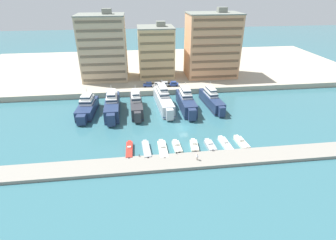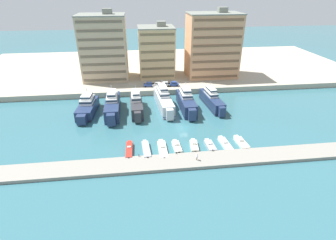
# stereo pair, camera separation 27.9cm
# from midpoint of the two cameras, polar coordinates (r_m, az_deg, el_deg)

# --- Properties ---
(ground_plane) EXTENTS (400.00, 400.00, 0.00)m
(ground_plane) POSITION_cam_midpoint_polar(r_m,az_deg,el_deg) (77.72, 3.55, -1.70)
(ground_plane) COLOR #336670
(quay_promenade) EXTENTS (180.00, 70.00, 2.07)m
(quay_promenade) POSITION_cam_midpoint_polar(r_m,az_deg,el_deg) (133.87, -1.11, 11.46)
(quay_promenade) COLOR #ADA38E
(quay_promenade) RESTS_ON ground
(pier_dock) EXTENTS (120.00, 6.02, 0.82)m
(pier_dock) POSITION_cam_midpoint_polar(r_m,az_deg,el_deg) (63.51, 6.25, -8.76)
(pier_dock) COLOR gray
(pier_dock) RESTS_ON ground
(yacht_navy_far_left) EXTENTS (5.96, 17.29, 7.99)m
(yacht_navy_far_left) POSITION_cam_midpoint_polar(r_m,az_deg,el_deg) (89.17, -17.08, 2.69)
(yacht_navy_far_left) COLOR navy
(yacht_navy_far_left) RESTS_ON ground
(yacht_navy_left) EXTENTS (4.86, 20.04, 8.77)m
(yacht_navy_left) POSITION_cam_midpoint_polar(r_m,az_deg,el_deg) (87.34, -11.90, 3.09)
(yacht_navy_left) COLOR navy
(yacht_navy_left) RESTS_ON ground
(yacht_charcoal_mid_left) EXTENTS (4.23, 17.89, 8.57)m
(yacht_charcoal_mid_left) POSITION_cam_midpoint_polar(r_m,az_deg,el_deg) (87.02, -6.79, 3.36)
(yacht_charcoal_mid_left) COLOR #333338
(yacht_charcoal_mid_left) RESTS_ON ground
(yacht_silver_center_left) EXTENTS (5.54, 22.43, 8.97)m
(yacht_silver_center_left) POSITION_cam_midpoint_polar(r_m,az_deg,el_deg) (89.94, -0.90, 4.46)
(yacht_silver_center_left) COLOR silver
(yacht_silver_center_left) RESTS_ON ground
(yacht_navy_center) EXTENTS (4.61, 19.02, 8.86)m
(yacht_navy_center) POSITION_cam_midpoint_polar(r_m,az_deg,el_deg) (88.36, 4.11, 3.95)
(yacht_navy_center) COLOR navy
(yacht_navy_center) RESTS_ON ground
(yacht_navy_center_right) EXTENTS (5.24, 18.97, 8.12)m
(yacht_navy_center_right) POSITION_cam_midpoint_polar(r_m,az_deg,el_deg) (91.83, 9.60, 4.35)
(yacht_navy_center_right) COLOR navy
(yacht_navy_center_right) RESTS_ON ground
(motorboat_red_far_left) EXTENTS (1.69, 8.11, 1.34)m
(motorboat_red_far_left) POSITION_cam_midpoint_polar(r_m,az_deg,el_deg) (67.32, -8.33, -6.49)
(motorboat_red_far_left) COLOR red
(motorboat_red_far_left) RESTS_ON ground
(motorboat_grey_left) EXTENTS (2.21, 8.39, 1.02)m
(motorboat_grey_left) POSITION_cam_midpoint_polar(r_m,az_deg,el_deg) (66.99, -4.65, -6.44)
(motorboat_grey_left) COLOR #9EA3A8
(motorboat_grey_left) RESTS_ON ground
(motorboat_cream_mid_left) EXTENTS (2.15, 8.77, 1.30)m
(motorboat_cream_mid_left) POSITION_cam_midpoint_polar(r_m,az_deg,el_deg) (67.01, -1.08, -6.41)
(motorboat_cream_mid_left) COLOR beige
(motorboat_cream_mid_left) RESTS_ON ground
(motorboat_cream_center_left) EXTENTS (2.15, 6.33, 1.33)m
(motorboat_cream_center_left) POSITION_cam_midpoint_polar(r_m,az_deg,el_deg) (68.07, 2.03, -5.84)
(motorboat_cream_center_left) COLOR beige
(motorboat_cream_center_left) RESTS_ON ground
(motorboat_cream_center) EXTENTS (2.35, 6.17, 1.57)m
(motorboat_cream_center) POSITION_cam_midpoint_polar(r_m,az_deg,el_deg) (68.45, 5.80, -5.66)
(motorboat_cream_center) COLOR beige
(motorboat_cream_center) RESTS_ON ground
(motorboat_grey_center_right) EXTENTS (2.33, 6.21, 1.17)m
(motorboat_grey_center_right) POSITION_cam_midpoint_polar(r_m,az_deg,el_deg) (69.41, 9.24, -5.50)
(motorboat_grey_center_right) COLOR #9EA3A8
(motorboat_grey_center_right) RESTS_ON ground
(motorboat_white_mid_right) EXTENTS (2.53, 8.41, 1.22)m
(motorboat_white_mid_right) POSITION_cam_midpoint_polar(r_m,az_deg,el_deg) (70.58, 12.58, -5.28)
(motorboat_white_mid_right) COLOR white
(motorboat_white_mid_right) RESTS_ON ground
(motorboat_cream_right) EXTENTS (2.64, 7.02, 1.32)m
(motorboat_cream_right) POSITION_cam_midpoint_polar(r_m,az_deg,el_deg) (72.47, 15.76, -4.75)
(motorboat_cream_right) COLOR beige
(motorboat_cream_right) RESTS_ON ground
(car_blue_far_left) EXTENTS (4.15, 2.01, 1.80)m
(car_blue_far_left) POSITION_cam_midpoint_polar(r_m,az_deg,el_deg) (103.70, -4.10, 7.78)
(car_blue_far_left) COLOR #28428E
(car_blue_far_left) RESTS_ON quay_promenade
(car_white_left) EXTENTS (4.13, 1.98, 1.80)m
(car_white_left) POSITION_cam_midpoint_polar(r_m,az_deg,el_deg) (103.69, -2.23, 7.82)
(car_white_left) COLOR white
(car_white_left) RESTS_ON quay_promenade
(car_silver_mid_left) EXTENTS (4.20, 2.12, 1.80)m
(car_silver_mid_left) POSITION_cam_midpoint_polar(r_m,az_deg,el_deg) (103.89, -0.57, 7.88)
(car_silver_mid_left) COLOR #B7BCC1
(car_silver_mid_left) RESTS_ON quay_promenade
(car_blue_center_left) EXTENTS (4.23, 2.19, 1.80)m
(car_blue_center_left) POSITION_cam_midpoint_polar(r_m,az_deg,el_deg) (104.06, 1.29, 7.91)
(car_blue_center_left) COLOR #28428E
(car_blue_center_left) RESTS_ON quay_promenade
(apartment_block_far_left) EXTENTS (18.56, 14.41, 27.62)m
(apartment_block_far_left) POSITION_cam_midpoint_polar(r_m,az_deg,el_deg) (113.37, -13.69, 15.04)
(apartment_block_far_left) COLOR #C6AD89
(apartment_block_far_left) RESTS_ON quay_promenade
(apartment_block_left) EXTENTS (14.86, 14.07, 22.54)m
(apartment_block_left) POSITION_cam_midpoint_polar(r_m,az_deg,el_deg) (115.10, -2.48, 14.65)
(apartment_block_left) COLOR #E0BC84
(apartment_block_left) RESTS_ON quay_promenade
(apartment_block_mid_left) EXTENTS (21.42, 14.36, 27.79)m
(apartment_block_mid_left) POSITION_cam_midpoint_polar(r_m,az_deg,el_deg) (115.89, 9.68, 15.71)
(apartment_block_mid_left) COLOR tan
(apartment_block_mid_left) RESTS_ON quay_promenade
(pedestrian_near_edge) EXTENTS (0.39, 0.64, 1.74)m
(pedestrian_near_edge) POSITION_cam_midpoint_polar(r_m,az_deg,el_deg) (62.42, 6.44, -7.87)
(pedestrian_near_edge) COLOR #7A6B56
(pedestrian_near_edge) RESTS_ON pier_dock
(bollard_west) EXTENTS (0.20, 0.20, 0.61)m
(bollard_west) POSITION_cam_midpoint_polar(r_m,az_deg,el_deg) (64.01, -6.22, -7.63)
(bollard_west) COLOR #2D2D33
(bollard_west) RESTS_ON pier_dock
(bollard_west_mid) EXTENTS (0.20, 0.20, 0.61)m
(bollard_west_mid) POSITION_cam_midpoint_polar(r_m,az_deg,el_deg) (64.57, 1.96, -7.12)
(bollard_west_mid) COLOR #2D2D33
(bollard_west_mid) RESTS_ON pier_dock
(bollard_east_mid) EXTENTS (0.20, 0.20, 0.61)m
(bollard_east_mid) POSITION_cam_midpoint_polar(r_m,az_deg,el_deg) (66.40, 9.82, -6.48)
(bollard_east_mid) COLOR #2D2D33
(bollard_east_mid) RESTS_ON pier_dock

